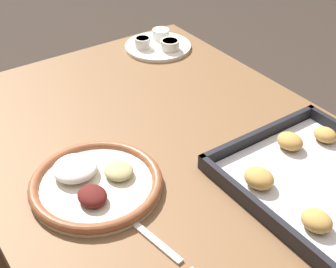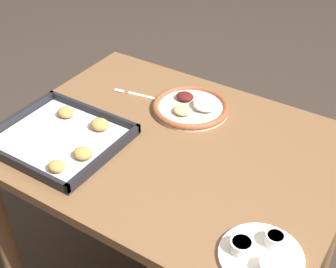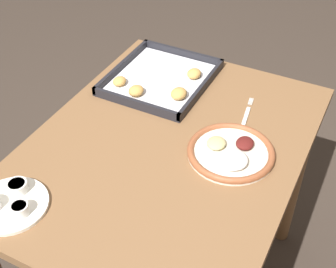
# 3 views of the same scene
# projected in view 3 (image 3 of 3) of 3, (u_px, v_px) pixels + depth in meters

# --- Properties ---
(dining_table) EXTENTS (1.00, 0.75, 0.75)m
(dining_table) POSITION_uv_depth(u_px,v_px,m) (166.00, 177.00, 1.44)
(dining_table) COLOR brown
(dining_table) RESTS_ON ground_plane
(dinner_plate) EXTENTS (0.25, 0.25, 0.04)m
(dinner_plate) POSITION_uv_depth(u_px,v_px,m) (231.00, 152.00, 1.31)
(dinner_plate) COLOR beige
(dinner_plate) RESTS_ON dining_table
(fork) EXTENTS (0.19, 0.04, 0.00)m
(fork) POSITION_uv_depth(u_px,v_px,m) (245.00, 118.00, 1.44)
(fork) COLOR silver
(fork) RESTS_ON dining_table
(saucer_plate) EXTENTS (0.19, 0.19, 0.04)m
(saucer_plate) POSITION_uv_depth(u_px,v_px,m) (10.00, 203.00, 1.16)
(saucer_plate) COLOR white
(saucer_plate) RESTS_ON dining_table
(baking_tray) EXTENTS (0.36, 0.32, 0.04)m
(baking_tray) POSITION_uv_depth(u_px,v_px,m) (161.00, 80.00, 1.58)
(baking_tray) COLOR black
(baking_tray) RESTS_ON dining_table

